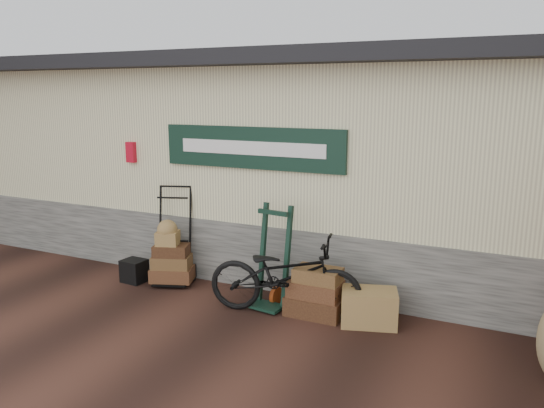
% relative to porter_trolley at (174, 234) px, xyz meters
% --- Properties ---
extents(ground, '(80.00, 80.00, 0.00)m').
position_rel_porter_trolley_xyz_m(ground, '(1.44, -0.76, -0.70)').
color(ground, black).
rests_on(ground, ground).
extents(station_building, '(14.40, 4.10, 3.20)m').
position_rel_porter_trolley_xyz_m(station_building, '(1.44, 1.97, 0.92)').
color(station_building, '#4C4C47').
rests_on(station_building, ground).
extents(porter_trolley, '(0.83, 0.73, 1.40)m').
position_rel_porter_trolley_xyz_m(porter_trolley, '(0.00, 0.00, 0.00)').
color(porter_trolley, black).
rests_on(porter_trolley, ground).
extents(green_barrow, '(0.52, 0.46, 1.30)m').
position_rel_porter_trolley_xyz_m(green_barrow, '(1.67, -0.24, -0.05)').
color(green_barrow, black).
rests_on(green_barrow, ground).
extents(suitcase_stack, '(0.69, 0.43, 0.61)m').
position_rel_porter_trolley_xyz_m(suitcase_stack, '(2.24, -0.26, -0.39)').
color(suitcase_stack, '#371D11').
rests_on(suitcase_stack, ground).
extents(wicker_hamper, '(0.73, 0.58, 0.41)m').
position_rel_porter_trolley_xyz_m(wicker_hamper, '(2.91, -0.24, -0.49)').
color(wicker_hamper, olive).
rests_on(wicker_hamper, ground).
extents(black_trunk, '(0.34, 0.30, 0.32)m').
position_rel_porter_trolley_xyz_m(black_trunk, '(-0.51, -0.28, -0.54)').
color(black_trunk, black).
rests_on(black_trunk, ground).
extents(bicycle, '(0.99, 1.98, 1.10)m').
position_rel_porter_trolley_xyz_m(bicycle, '(1.90, -0.40, -0.15)').
color(bicycle, black).
rests_on(bicycle, ground).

